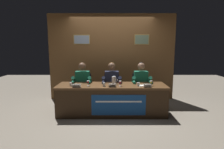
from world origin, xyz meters
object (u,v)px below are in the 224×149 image
object	(u,v)px
nameplate_left	(77,86)
water_cup_right	(139,84)
conference_table	(112,95)
document_stack_right	(143,86)
chair_center	(112,91)
panelist_center	(112,82)
nameplate_center	(113,85)
nameplate_right	(148,86)
chair_left	(84,91)
panelist_left	(83,82)
water_cup_left	(71,84)
juice_glass_left	(88,82)
juice_glass_right	(151,82)
juice_glass_center	(121,83)
panelist_right	(142,82)
water_pitcher_central	(114,80)
water_cup_center	(104,85)
chair_right	(140,91)

from	to	relation	value
nameplate_left	water_cup_right	world-z (taller)	water_cup_right
conference_table	document_stack_right	bearing A→B (deg)	-2.04
chair_center	panelist_center	distance (m)	0.34
nameplate_center	nameplate_right	bearing A→B (deg)	-1.82
chair_left	nameplate_right	size ratio (longest dim) A/B	5.04
conference_table	panelist_left	xyz separation A→B (m)	(-0.78, 0.46, 0.23)
document_stack_right	water_cup_left	bearing A→B (deg)	-179.61
juice_glass_left	chair_center	distance (m)	0.96
nameplate_right	juice_glass_right	size ratio (longest dim) A/B	1.44
chair_left	document_stack_right	size ratio (longest dim) A/B	3.81
juice_glass_right	document_stack_right	distance (m)	0.22
conference_table	nameplate_right	bearing A→B (deg)	-12.95
conference_table	juice_glass_left	distance (m)	0.64
conference_table	chair_left	distance (m)	1.02
juice_glass_center	panelist_right	size ratio (longest dim) A/B	0.10
water_cup_left	nameplate_center	world-z (taller)	water_cup_left
panelist_left	nameplate_left	distance (m)	0.65
chair_center	water_cup_right	xyz separation A→B (m)	(0.62, -0.70, 0.32)
panelist_left	juice_glass_left	world-z (taller)	panelist_left
nameplate_left	water_pitcher_central	distance (m)	0.93
water_pitcher_central	juice_glass_center	bearing A→B (deg)	-57.68
juice_glass_left	water_cup_center	xyz separation A→B (m)	(0.37, -0.05, -0.05)
juice_glass_left	document_stack_right	xyz separation A→B (m)	(1.27, -0.00, -0.08)
panelist_left	juice_glass_center	xyz separation A→B (m)	(0.97, -0.52, 0.10)
nameplate_right	nameplate_left	bearing A→B (deg)	-179.89
juice_glass_right	document_stack_right	size ratio (longest dim) A/B	0.52
nameplate_left	nameplate_right	distance (m)	1.61
water_cup_left	water_cup_center	world-z (taller)	same
panelist_right	nameplate_right	xyz separation A→B (m)	(0.04, -0.65, 0.05)
water_cup_center	water_cup_right	xyz separation A→B (m)	(0.80, 0.03, 0.00)
water_cup_center	document_stack_right	world-z (taller)	water_cup_center
juice_glass_center	document_stack_right	xyz separation A→B (m)	(0.52, 0.03, -0.08)
nameplate_left	chair_right	bearing A→B (deg)	28.49
nameplate_left	nameplate_center	size ratio (longest dim) A/B	1.11
water_cup_left	chair_right	xyz separation A→B (m)	(1.73, 0.70, -0.32)
panelist_center	water_cup_center	bearing A→B (deg)	-108.45
nameplate_left	juice_glass_center	distance (m)	1.00
conference_table	document_stack_right	xyz separation A→B (m)	(0.72, -0.03, 0.24)
chair_center	juice_glass_center	distance (m)	0.83
juice_glass_center	juice_glass_left	bearing A→B (deg)	177.69
nameplate_center	water_cup_right	bearing A→B (deg)	11.31
juice_glass_center	water_cup_right	distance (m)	0.43
juice_glass_center	water_pitcher_central	size ratio (longest dim) A/B	0.59
conference_table	water_pitcher_central	world-z (taller)	water_pitcher_central
water_cup_left	chair_right	size ratio (longest dim) A/B	0.09
panelist_left	juice_glass_right	size ratio (longest dim) A/B	9.90
water_pitcher_central	document_stack_right	size ratio (longest dim) A/B	0.89
water_cup_left	juice_glass_center	size ratio (longest dim) A/B	0.69
nameplate_right	nameplate_center	bearing A→B (deg)	178.18
conference_table	water_cup_left	world-z (taller)	water_cup_left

